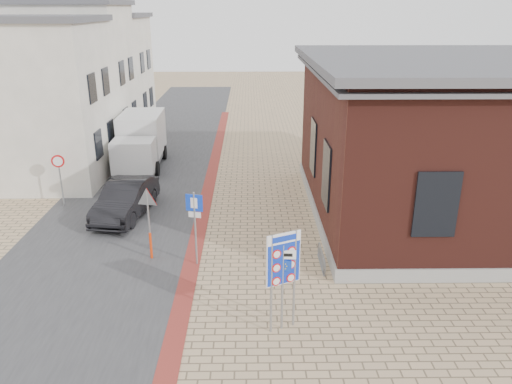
# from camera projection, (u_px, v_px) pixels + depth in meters

# --- Properties ---
(ground) EXTENTS (120.00, 120.00, 0.00)m
(ground) POSITION_uv_depth(u_px,v_px,m) (247.00, 299.00, 15.71)
(ground) COLOR tan
(ground) RESTS_ON ground
(road_strip) EXTENTS (7.00, 60.00, 0.02)m
(road_strip) POSITION_uv_depth(u_px,v_px,m) (156.00, 162.00, 29.70)
(road_strip) COLOR #38383A
(road_strip) RESTS_ON ground
(curb_strip) EXTENTS (0.60, 40.00, 0.02)m
(curb_strip) POSITION_uv_depth(u_px,v_px,m) (208.00, 190.00, 25.06)
(curb_strip) COLOR maroon
(curb_strip) RESTS_ON ground
(brick_building) EXTENTS (13.00, 13.00, 6.80)m
(brick_building) POSITION_uv_depth(u_px,v_px,m) (458.00, 137.00, 21.17)
(brick_building) COLOR gray
(brick_building) RESTS_ON ground
(townhouse_near) EXTENTS (7.40, 6.40, 8.30)m
(townhouse_near) POSITION_uv_depth(u_px,v_px,m) (32.00, 101.00, 25.38)
(townhouse_near) COLOR beige
(townhouse_near) RESTS_ON ground
(townhouse_mid) EXTENTS (7.40, 6.40, 9.10)m
(townhouse_mid) POSITION_uv_depth(u_px,v_px,m) (70.00, 78.00, 30.87)
(townhouse_mid) COLOR beige
(townhouse_mid) RESTS_ON ground
(townhouse_far) EXTENTS (7.40, 6.40, 8.30)m
(townhouse_far) POSITION_uv_depth(u_px,v_px,m) (98.00, 73.00, 36.63)
(townhouse_far) COLOR beige
(townhouse_far) RESTS_ON ground
(bike_rack) EXTENTS (0.08, 1.80, 0.60)m
(bike_rack) POSITION_uv_depth(u_px,v_px,m) (322.00, 259.00, 17.72)
(bike_rack) COLOR slate
(bike_rack) RESTS_ON ground
(sedan) EXTENTS (2.23, 4.84, 1.54)m
(sedan) POSITION_uv_depth(u_px,v_px,m) (126.00, 199.00, 21.82)
(sedan) COLOR black
(sedan) RESTS_ON ground
(box_truck) EXTENTS (2.59, 5.72, 2.95)m
(box_truck) POSITION_uv_depth(u_px,v_px,m) (140.00, 141.00, 28.35)
(box_truck) COLOR slate
(box_truck) RESTS_ON ground
(border_sign) EXTENTS (0.95, 0.47, 3.00)m
(border_sign) POSITION_uv_depth(u_px,v_px,m) (283.00, 261.00, 13.56)
(border_sign) COLOR gray
(border_sign) RESTS_ON ground
(essen_sign) EXTENTS (0.71, 0.07, 2.64)m
(essen_sign) POSITION_uv_depth(u_px,v_px,m) (283.00, 274.00, 13.70)
(essen_sign) COLOR gray
(essen_sign) RESTS_ON ground
(parking_sign) EXTENTS (0.60, 0.19, 2.75)m
(parking_sign) POSITION_uv_depth(u_px,v_px,m) (195.00, 215.00, 17.22)
(parking_sign) COLOR gray
(parking_sign) RESTS_ON ground
(yield_sign) EXTENTS (0.86, 0.24, 2.44)m
(yield_sign) POSITION_uv_depth(u_px,v_px,m) (148.00, 204.00, 18.30)
(yield_sign) COLOR gray
(yield_sign) RESTS_ON ground
(speed_sign) EXTENTS (0.58, 0.12, 2.47)m
(speed_sign) POSITION_uv_depth(u_px,v_px,m) (60.00, 172.00, 22.53)
(speed_sign) COLOR gray
(speed_sign) RESTS_ON ground
(bollard) EXTENTS (0.10, 0.10, 1.02)m
(bollard) POSITION_uv_depth(u_px,v_px,m) (151.00, 246.00, 18.12)
(bollard) COLOR red
(bollard) RESTS_ON ground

